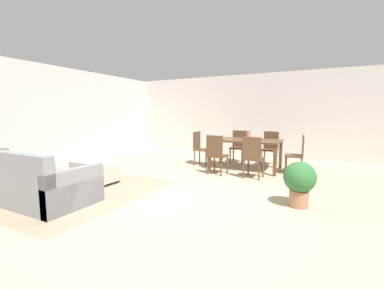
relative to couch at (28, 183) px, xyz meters
The scene contains 16 objects.
ground_plane 2.46m from the couch, 29.04° to the left, with size 10.80×10.80×0.00m, color tan.
wall_back 6.63m from the couch, 70.97° to the left, with size 9.00×0.12×2.70m, color beige.
wall_left 3.09m from the couch, 144.58° to the left, with size 0.12×11.00×2.70m, color beige.
area_rug 0.72m from the couch, 84.73° to the left, with size 3.00×2.80×0.01m, color gray.
couch is the anchor object (origin of this frame).
ottoman_table 1.27m from the couch, 84.68° to the left, with size 0.99×0.45×0.43m.
dining_table 4.67m from the couch, 57.41° to the left, with size 1.73×0.96×0.76m.
dining_chair_near_left 3.69m from the couch, 55.69° to the left, with size 0.43×0.43×0.92m.
dining_chair_near_right 4.23m from the couch, 46.18° to the left, with size 0.42×0.42×0.92m.
dining_chair_far_left 5.20m from the couch, 66.41° to the left, with size 0.42×0.42×0.92m.
dining_chair_far_right 5.64m from the couch, 58.25° to the left, with size 0.42×0.42×0.92m.
dining_chair_head_east 5.46m from the couch, 46.47° to the left, with size 0.43×0.43×0.92m.
dining_chair_head_west 4.11m from the couch, 72.33° to the left, with size 0.41×0.41×0.92m.
vase_centerpiece 4.74m from the couch, 56.78° to the left, with size 0.11×0.11×0.23m, color #B26659.
book_on_ottoman 1.34m from the couch, 80.52° to the left, with size 0.26×0.20×0.03m, color silver.
potted_plant 4.32m from the couch, 23.08° to the left, with size 0.47×0.47×0.70m.
Camera 1 is at (2.13, -3.57, 1.41)m, focal length 23.92 mm.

